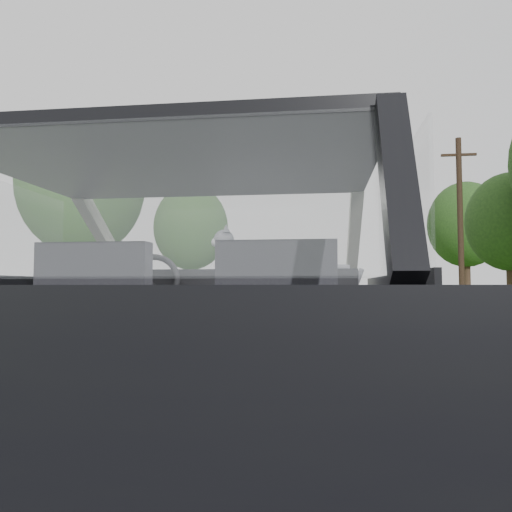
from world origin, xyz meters
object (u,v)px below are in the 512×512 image
(other_car, at_px, (318,292))
(utility_pole, at_px, (460,223))
(subject_car, at_px, (204,321))
(cat, at_px, (268,256))
(highway_sign, at_px, (400,280))

(other_car, height_order, utility_pole, utility_pole)
(subject_car, distance_m, utility_pole, 19.75)
(cat, bearing_deg, other_car, 75.24)
(subject_car, xyz_separation_m, utility_pole, (6.20, 18.54, 2.76))
(cat, height_order, other_car, other_car)
(subject_car, relative_size, highway_sign, 1.60)
(highway_sign, bearing_deg, cat, -91.70)
(cat, bearing_deg, utility_pole, 57.53)
(other_car, relative_size, utility_pole, 0.58)
(cat, distance_m, highway_sign, 25.39)
(subject_car, bearing_deg, other_car, 88.55)
(cat, distance_m, utility_pole, 19.02)
(subject_car, bearing_deg, highway_sign, 79.25)
(other_car, relative_size, highway_sign, 1.61)
(subject_car, height_order, cat, subject_car)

